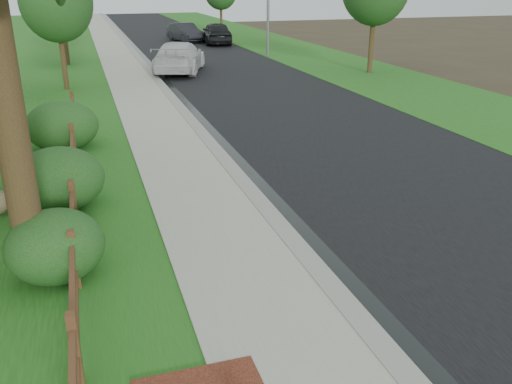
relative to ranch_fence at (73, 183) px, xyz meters
name	(u,v)px	position (x,y,z in m)	size (l,w,h in m)	color
ground	(351,351)	(3.60, -6.40, -0.62)	(120.00, 120.00, 0.00)	#372D1E
road	(190,49)	(8.20, 28.60, -0.61)	(8.00, 90.00, 0.02)	black
curb	(132,50)	(4.00, 28.60, -0.56)	(0.40, 90.00, 0.12)	gray
wet_gutter	(137,51)	(4.35, 28.60, -0.60)	(0.50, 90.00, 0.00)	black
sidewalk	(113,51)	(2.70, 28.60, -0.57)	(2.20, 90.00, 0.10)	#A4A08F
grass_strip	(85,52)	(0.80, 28.60, -0.59)	(1.60, 90.00, 0.06)	#235217
lawn_near	(4,55)	(-4.40, 28.60, -0.60)	(9.00, 90.00, 0.04)	#235217
verge_far	(278,45)	(15.10, 28.60, -0.60)	(6.00, 90.00, 0.04)	#235217
ranch_fence	(73,183)	(0.00, 0.00, 0.00)	(0.12, 16.92, 1.10)	#482518
white_suv	(179,57)	(5.60, 18.13, 0.22)	(2.30, 5.65, 1.64)	silver
dark_car_mid	(216,33)	(10.80, 30.94, 0.25)	(2.00, 4.97, 1.69)	black
dark_car_far	(185,32)	(8.79, 33.51, 0.13)	(1.54, 4.41, 1.45)	black
shrub_a	(55,246)	(-0.30, -3.09, 0.00)	(1.65, 1.65, 1.24)	#194017
shrub_b	(59,179)	(-0.30, 0.13, 0.08)	(1.99, 1.99, 1.40)	#194017
shrub_d	(62,126)	(-0.30, 4.87, 0.11)	(2.15, 2.15, 1.46)	#194017
tree_near_left	(56,2)	(-0.30, 14.76, 3.24)	(3.17, 3.17, 5.61)	#372A16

